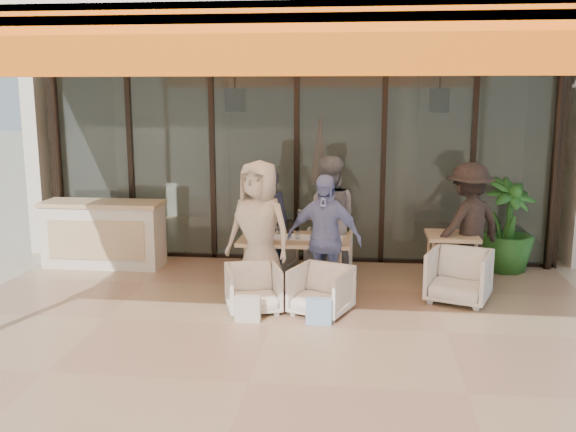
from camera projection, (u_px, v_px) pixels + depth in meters
name	position (u px, v px, depth m)	size (l,w,h in m)	color
ground	(271.00, 327.00, 7.47)	(70.00, 70.00, 0.00)	#C6B293
terrace_floor	(271.00, 327.00, 7.46)	(8.00, 6.00, 0.01)	tan
terrace_structure	(266.00, 37.00, 6.59)	(8.00, 6.00, 3.40)	silver
glass_storefront	(297.00, 162.00, 10.09)	(8.08, 0.10, 3.20)	#9EADA3
interior_block	(309.00, 116.00, 12.22)	(9.05, 3.62, 3.52)	silver
host_counter	(104.00, 234.00, 9.93)	(1.85, 0.65, 1.04)	silver
dining_table	(294.00, 242.00, 8.74)	(1.50, 0.90, 0.93)	#D2B480
chair_far_left	(274.00, 251.00, 9.78)	(0.59, 0.55, 0.61)	white
chair_far_right	(329.00, 249.00, 9.68)	(0.69, 0.65, 0.71)	white
chair_near_left	(253.00, 287.00, 7.92)	(0.64, 0.60, 0.66)	white
chair_near_right	(321.00, 288.00, 7.83)	(0.65, 0.61, 0.67)	white
diner_navy	(269.00, 225.00, 9.19)	(0.60, 0.39, 1.64)	#1A1D39
diner_grey	(328.00, 220.00, 9.08)	(0.88, 0.69, 1.82)	slate
diner_cream	(259.00, 231.00, 8.29)	(0.90, 0.59, 1.84)	beige
diner_periwinkle	(324.00, 239.00, 8.22)	(0.98, 0.41, 1.68)	#7A8BCC
tote_bag_cream	(248.00, 310.00, 7.56)	(0.30, 0.10, 0.34)	silver
tote_bag_blue	(319.00, 312.00, 7.47)	(0.30, 0.10, 0.34)	#99BFD8
side_table	(452.00, 242.00, 8.95)	(0.70, 0.70, 0.74)	#D2B480
side_chair	(459.00, 274.00, 8.27)	(0.75, 0.70, 0.77)	white
standing_woman	(468.00, 225.00, 8.96)	(1.12, 0.65, 1.74)	black
potted_palm	(507.00, 226.00, 9.62)	(0.80, 0.80, 1.43)	#1E5919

